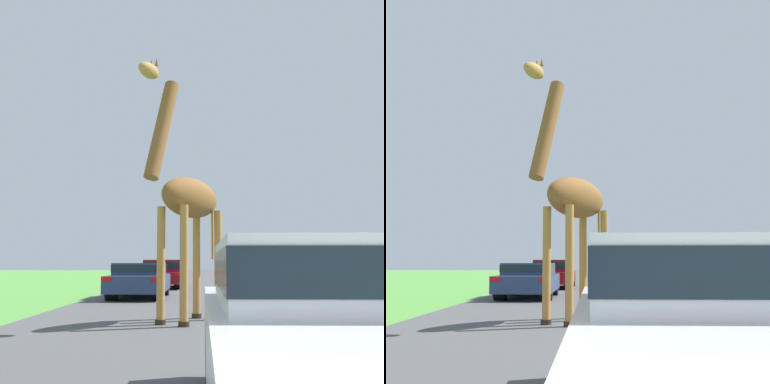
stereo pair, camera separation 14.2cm
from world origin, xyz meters
TOP-DOWN VIEW (x-y plane):
  - road at (0.00, 30.00)m, footprint 7.74×120.00m
  - giraffe_near_road at (-0.30, 10.67)m, footprint 1.83×2.55m
  - car_lead_maroon at (0.95, 3.85)m, footprint 1.79×4.51m
  - car_queue_right at (-2.17, 17.79)m, footprint 1.89×4.16m
  - car_queue_left at (-1.86, 24.62)m, footprint 1.99×4.76m
  - car_far_ahead at (2.87, 14.28)m, footprint 1.94×4.19m

SIDE VIEW (x-z plane):
  - road at x=0.00m, z-range 0.00..0.00m
  - car_queue_right at x=-2.17m, z-range 0.05..1.25m
  - car_queue_left at x=-1.86m, z-range 0.04..1.39m
  - car_far_ahead at x=2.87m, z-range 0.06..1.39m
  - car_lead_maroon at x=0.95m, z-range 0.06..1.41m
  - giraffe_near_road at x=-0.30m, z-range -0.09..5.15m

